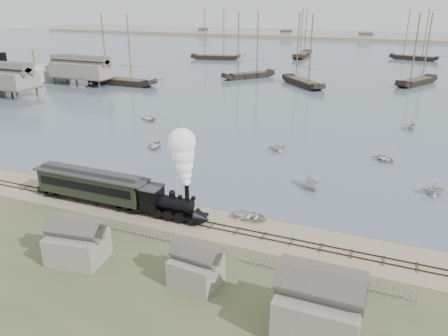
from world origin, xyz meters
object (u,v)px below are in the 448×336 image
at_px(steamship, 5,69).
at_px(locomotive, 180,181).
at_px(passenger_coach, 91,185).
at_px(beached_dinghy, 251,216).

bearing_deg(steamship, locomotive, -105.50).
xyz_separation_m(passenger_coach, beached_dinghy, (19.46, 3.04, -1.91)).
height_order(locomotive, passenger_coach, locomotive).
relative_size(locomotive, beached_dinghy, 2.58).
bearing_deg(passenger_coach, beached_dinghy, 8.87).
distance_m(passenger_coach, steamship, 89.64).
bearing_deg(beached_dinghy, passenger_coach, 100.64).
distance_m(locomotive, passenger_coach, 12.47).
distance_m(passenger_coach, beached_dinghy, 19.79).
bearing_deg(beached_dinghy, steamship, 62.97).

